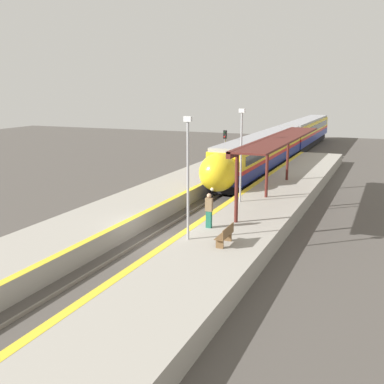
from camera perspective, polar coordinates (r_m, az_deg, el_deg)
ground_plane at (r=25.83m, az=-4.06°, el=-5.95°), size 120.00×120.00×0.00m
rail_left at (r=26.13m, az=-5.48°, el=-5.59°), size 0.08×90.00×0.15m
rail_right at (r=25.51m, az=-2.61°, el=-5.99°), size 0.08×90.00×0.15m
train at (r=55.42m, az=11.10°, el=5.99°), size 2.78×48.42×3.77m
platform_right at (r=24.24m, az=4.27°, el=-5.96°), size 4.53×64.00×1.00m
platform_left at (r=27.56m, az=-11.21°, el=-3.90°), size 4.36×64.00×1.00m
platform_bench at (r=22.18m, az=4.01°, el=-5.10°), size 0.44×1.54×0.89m
person_waiting at (r=24.66m, az=2.03°, el=-2.12°), size 0.36×0.24×1.81m
railway_signal at (r=41.02m, az=3.91°, el=4.85°), size 0.28×0.28×4.52m
lamppost_near at (r=22.26m, az=-0.49°, el=2.50°), size 0.36×0.20×5.81m
lamppost_mid at (r=30.03m, az=5.84°, el=5.01°), size 0.36×0.20×5.81m
station_canopy at (r=31.34m, az=10.00°, el=5.95°), size 2.02×16.05×3.99m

